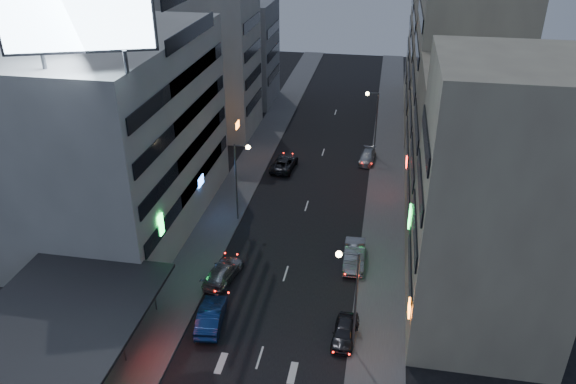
% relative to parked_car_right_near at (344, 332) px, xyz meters
% --- Properties ---
extents(sidewalk_left, '(4.00, 120.00, 0.12)m').
position_rel_parked_car_right_near_xyz_m(sidewalk_left, '(-13.60, 23.11, -0.61)').
color(sidewalk_left, '#4C4C4F').
rests_on(sidewalk_left, ground).
extents(sidewalk_right, '(4.00, 120.00, 0.12)m').
position_rel_parked_car_right_near_xyz_m(sidewalk_right, '(2.40, 23.11, -0.61)').
color(sidewalk_right, '#4C4C4F').
rests_on(sidewalk_right, ground).
extents(food_court, '(11.00, 13.00, 3.88)m').
position_rel_parked_car_right_near_xyz_m(food_court, '(-19.50, -4.89, 1.31)').
color(food_court, '#B7AF8F').
rests_on(food_court, ground).
extents(white_building, '(14.00, 24.00, 18.00)m').
position_rel_parked_car_right_near_xyz_m(white_building, '(-22.60, 13.11, 8.33)').
color(white_building, '#B9B9B4').
rests_on(white_building, ground).
extents(grey_tower, '(10.00, 14.00, 34.00)m').
position_rel_parked_car_right_near_xyz_m(grey_tower, '(-31.60, 16.11, 16.33)').
color(grey_tower, gray).
rests_on(grey_tower, ground).
extents(shophouse_near, '(10.00, 11.00, 20.00)m').
position_rel_parked_car_right_near_xyz_m(shophouse_near, '(9.40, 3.61, 9.33)').
color(shophouse_near, '#B7AF8F').
rests_on(shophouse_near, ground).
extents(shophouse_mid, '(11.00, 12.00, 16.00)m').
position_rel_parked_car_right_near_xyz_m(shophouse_mid, '(9.90, 15.11, 7.33)').
color(shophouse_mid, tan).
rests_on(shophouse_mid, ground).
extents(shophouse_far, '(10.00, 14.00, 22.00)m').
position_rel_parked_car_right_near_xyz_m(shophouse_far, '(9.40, 28.11, 10.33)').
color(shophouse_far, '#B7AF8F').
rests_on(shophouse_far, ground).
extents(far_left_a, '(11.00, 10.00, 20.00)m').
position_rel_parked_car_right_near_xyz_m(far_left_a, '(-21.10, 38.11, 9.33)').
color(far_left_a, '#B9B9B4').
rests_on(far_left_a, ground).
extents(far_left_b, '(12.00, 10.00, 15.00)m').
position_rel_parked_car_right_near_xyz_m(far_left_b, '(-21.60, 51.11, 6.83)').
color(far_left_b, gray).
rests_on(far_left_b, ground).
extents(far_right_a, '(11.00, 12.00, 18.00)m').
position_rel_parked_car_right_near_xyz_m(far_right_a, '(9.90, 43.11, 8.33)').
color(far_right_a, tan).
rests_on(far_right_a, ground).
extents(far_right_b, '(12.00, 12.00, 24.00)m').
position_rel_parked_car_right_near_xyz_m(far_right_b, '(10.40, 57.11, 11.33)').
color(far_right_b, '#B7AF8F').
rests_on(far_right_b, ground).
extents(billboard, '(9.52, 3.75, 6.20)m').
position_rel_parked_car_right_near_xyz_m(billboard, '(-18.59, 3.09, 20.99)').
color(billboard, '#595B60').
rests_on(billboard, white_building).
extents(street_lamp_right_near, '(1.60, 0.44, 8.02)m').
position_rel_parked_car_right_near_xyz_m(street_lamp_right_near, '(0.30, -0.89, 4.69)').
color(street_lamp_right_near, '#595B60').
rests_on(street_lamp_right_near, sidewalk_right).
extents(street_lamp_left, '(1.60, 0.44, 8.02)m').
position_rel_parked_car_right_near_xyz_m(street_lamp_left, '(-11.50, 15.11, 4.69)').
color(street_lamp_left, '#595B60').
rests_on(street_lamp_left, sidewalk_left).
extents(street_lamp_right_far, '(1.60, 0.44, 8.02)m').
position_rel_parked_car_right_near_xyz_m(street_lamp_right_far, '(0.30, 33.11, 4.69)').
color(street_lamp_right_far, '#595B60').
rests_on(street_lamp_right_far, sidewalk_right).
extents(parked_car_right_near, '(1.76, 4.01, 1.35)m').
position_rel_parked_car_right_near_xyz_m(parked_car_right_near, '(0.00, 0.00, 0.00)').
color(parked_car_right_near, '#292A2E').
rests_on(parked_car_right_near, ground).
extents(parked_car_right_mid, '(1.90, 5.07, 1.65)m').
position_rel_parked_car_right_near_xyz_m(parked_car_right_mid, '(0.00, 9.64, 0.15)').
color(parked_car_right_mid, '#92959A').
rests_on(parked_car_right_mid, ground).
extents(parked_car_left, '(2.88, 5.48, 1.47)m').
position_rel_parked_car_right_near_xyz_m(parked_car_left, '(-9.55, 27.55, 0.06)').
color(parked_car_left, '#26272B').
rests_on(parked_car_left, ground).
extents(parked_car_right_far, '(2.11, 4.54, 1.28)m').
position_rel_parked_car_right_near_xyz_m(parked_car_right_far, '(0.00, 31.20, -0.03)').
color(parked_car_right_far, '#989A9F').
rests_on(parked_car_right_far, ground).
extents(road_car_blue, '(2.27, 5.06, 1.61)m').
position_rel_parked_car_right_near_xyz_m(road_car_blue, '(-9.91, -0.15, 0.13)').
color(road_car_blue, navy).
rests_on(road_car_blue, ground).
extents(road_car_silver, '(2.82, 5.30, 1.46)m').
position_rel_parked_car_right_near_xyz_m(road_car_silver, '(-10.60, 5.42, 0.06)').
color(road_car_silver, '#93969A').
rests_on(road_car_silver, ground).
extents(person, '(0.66, 0.47, 1.70)m').
position_rel_parked_car_right_near_xyz_m(person, '(0.74, 0.94, 0.30)').
color(person, black).
rests_on(person, sidewalk_right).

